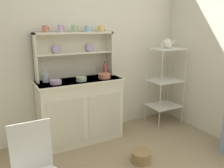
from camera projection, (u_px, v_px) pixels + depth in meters
name	position (u px, v px, depth m)	size (l,w,h in m)	color
wall_back	(79.00, 47.00, 3.10)	(3.84, 0.05, 2.50)	silver
hutch_cabinet	(81.00, 110.00, 3.03)	(1.12, 0.45, 0.85)	silver
hutch_shelf_unit	(74.00, 51.00, 2.98)	(1.04, 0.18, 0.60)	beige
bakers_rack	(165.00, 78.00, 3.51)	(0.48, 0.38, 1.21)	silver
wire_chair	(34.00, 167.00, 1.67)	(0.36, 0.36, 0.85)	white
floor_basket	(141.00, 156.00, 2.61)	(0.23, 0.23, 0.13)	#93754C
cup_terracotta_0	(45.00, 29.00, 2.71)	(0.08, 0.07, 0.08)	#C67556
cup_lilac_1	(61.00, 29.00, 2.79)	(0.08, 0.07, 0.09)	#B79ECC
cup_sage_2	(74.00, 28.00, 2.87)	(0.08, 0.07, 0.09)	#9EB78E
cup_sky_3	(88.00, 29.00, 2.96)	(0.09, 0.08, 0.08)	#8EB2D1
cup_gold_4	(101.00, 28.00, 3.04)	(0.09, 0.08, 0.08)	#DBB760
bowl_mixing_large	(56.00, 82.00, 2.71)	(0.14, 0.14, 0.05)	#B79ECC
bowl_floral_medium	(81.00, 79.00, 2.86)	(0.14, 0.14, 0.05)	#9EB78E
bowl_cream_small	(104.00, 76.00, 3.00)	(0.16, 0.16, 0.06)	#C67556
jam_bottle	(105.00, 69.00, 3.17)	(0.05, 0.05, 0.20)	#B74C47
utensil_jar	(46.00, 77.00, 2.79)	(0.08, 0.08, 0.25)	#B2B7C6
porcelain_teapot	(167.00, 43.00, 3.37)	(0.24, 0.14, 0.17)	white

